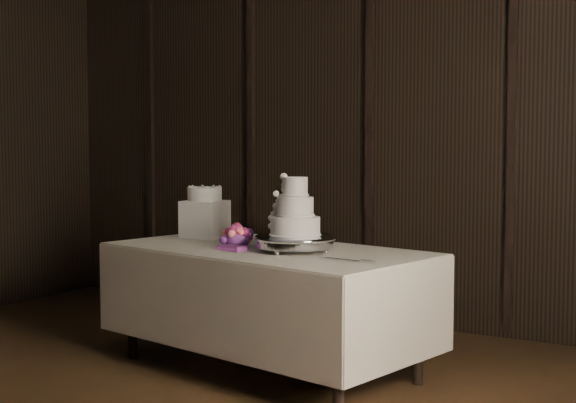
{
  "coord_description": "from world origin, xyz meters",
  "views": [
    {
      "loc": [
        2.64,
        -2.19,
        1.38
      ],
      "look_at": [
        0.19,
        1.91,
        1.05
      ],
      "focal_mm": 50.0,
      "sensor_mm": 36.0,
      "label": 1
    }
  ],
  "objects_px": {
    "bouquet": "(237,238)",
    "wedding_cake": "(290,213)",
    "cake_stand": "(295,244)",
    "box_pedestal": "(205,219)",
    "small_cake": "(205,194)",
    "display_table": "(267,303)"
  },
  "relations": [
    {
      "from": "wedding_cake",
      "to": "small_cake",
      "type": "bearing_deg",
      "value": 157.48
    },
    {
      "from": "display_table",
      "to": "cake_stand",
      "type": "bearing_deg",
      "value": -4.74
    },
    {
      "from": "bouquet",
      "to": "wedding_cake",
      "type": "bearing_deg",
      "value": 0.37
    },
    {
      "from": "small_cake",
      "to": "wedding_cake",
      "type": "bearing_deg",
      "value": -21.81
    },
    {
      "from": "wedding_cake",
      "to": "bouquet",
      "type": "relative_size",
      "value": 0.93
    },
    {
      "from": "box_pedestal",
      "to": "small_cake",
      "type": "relative_size",
      "value": 1.12
    },
    {
      "from": "cake_stand",
      "to": "bouquet",
      "type": "bearing_deg",
      "value": -177.57
    },
    {
      "from": "cake_stand",
      "to": "box_pedestal",
      "type": "relative_size",
      "value": 1.86
    },
    {
      "from": "wedding_cake",
      "to": "bouquet",
      "type": "height_order",
      "value": "wedding_cake"
    },
    {
      "from": "box_pedestal",
      "to": "small_cake",
      "type": "distance_m",
      "value": 0.17
    },
    {
      "from": "cake_stand",
      "to": "box_pedestal",
      "type": "height_order",
      "value": "box_pedestal"
    },
    {
      "from": "display_table",
      "to": "bouquet",
      "type": "relative_size",
      "value": 5.71
    },
    {
      "from": "box_pedestal",
      "to": "display_table",
      "type": "bearing_deg",
      "value": -22.08
    },
    {
      "from": "display_table",
      "to": "wedding_cake",
      "type": "height_order",
      "value": "wedding_cake"
    },
    {
      "from": "wedding_cake",
      "to": "bouquet",
      "type": "bearing_deg",
      "value": 179.65
    },
    {
      "from": "wedding_cake",
      "to": "box_pedestal",
      "type": "bearing_deg",
      "value": 157.48
    },
    {
      "from": "cake_stand",
      "to": "bouquet",
      "type": "xyz_separation_m",
      "value": [
        -0.4,
        -0.02,
        0.01
      ]
    },
    {
      "from": "wedding_cake",
      "to": "bouquet",
      "type": "xyz_separation_m",
      "value": [
        -0.38,
        -0.0,
        -0.17
      ]
    },
    {
      "from": "bouquet",
      "to": "small_cake",
      "type": "relative_size",
      "value": 1.62
    },
    {
      "from": "cake_stand",
      "to": "wedding_cake",
      "type": "xyz_separation_m",
      "value": [
        -0.03,
        -0.01,
        0.18
      ]
    },
    {
      "from": "box_pedestal",
      "to": "small_cake",
      "type": "xyz_separation_m",
      "value": [
        0.0,
        0.0,
        0.17
      ]
    },
    {
      "from": "box_pedestal",
      "to": "cake_stand",
      "type": "bearing_deg",
      "value": -20.45
    }
  ]
}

